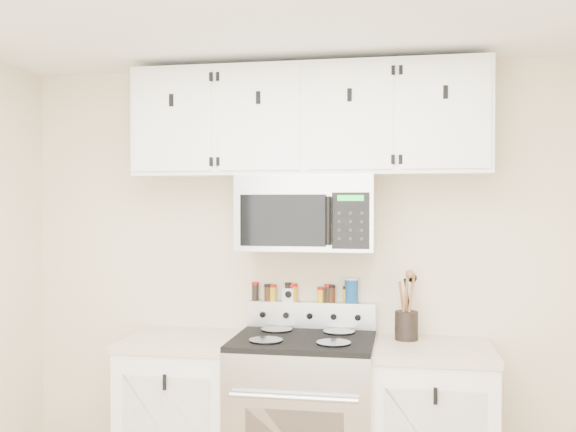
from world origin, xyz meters
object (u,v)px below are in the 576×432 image
object	(u,v)px
microwave	(307,213)
salt_canister	(351,290)
range	(304,421)
utensil_crock	(406,323)

from	to	relation	value
microwave	salt_canister	bearing A→B (deg)	33.23
range	microwave	world-z (taller)	microwave
microwave	utensil_crock	world-z (taller)	microwave
utensil_crock	salt_canister	world-z (taller)	utensil_crock
range	utensil_crock	world-z (taller)	utensil_crock
range	salt_canister	distance (m)	0.78
utensil_crock	salt_canister	bearing A→B (deg)	159.57
range	salt_canister	size ratio (longest dim) A/B	7.53
microwave	salt_canister	world-z (taller)	microwave
utensil_crock	microwave	bearing A→B (deg)	-176.13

